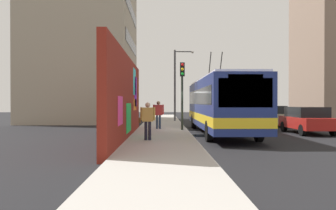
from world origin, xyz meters
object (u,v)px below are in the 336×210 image
Objects in this scene: parked_car_champagne at (271,115)px; traffic_light at (182,84)px; parked_car_silver at (237,111)px; pedestrian_near_wall at (148,118)px; pedestrian_midblock at (158,112)px; city_bus at (220,103)px; parked_car_white at (249,113)px; parked_car_red at (307,119)px; street_lamp at (177,80)px.

traffic_light is (-5.54, 7.35, 2.11)m from parked_car_champagne.
pedestrian_near_wall is at bearing 158.04° from parked_car_silver.
pedestrian_midblock is at bearing 58.33° from traffic_light.
parked_car_champagne is (6.46, -5.20, -0.96)m from city_bus.
parked_car_white is at bearing -28.18° from pedestrian_near_wall.
pedestrian_midblock is (1.70, 8.83, 0.38)m from parked_car_red.
street_lamp reaches higher than traffic_light.
pedestrian_near_wall is (-4.48, 9.22, 0.31)m from parked_car_red.
pedestrian_near_wall is 0.41× the size of traffic_light.
pedestrian_near_wall is at bearing 151.82° from parked_car_white.
pedestrian_near_wall is at bearing 160.45° from traffic_light.
traffic_light reaches higher than parked_car_red.
pedestrian_midblock is 0.43× the size of traffic_light.
city_bus is at bearing -42.75° from pedestrian_near_wall.
pedestrian_near_wall is (-10.81, 9.22, 0.31)m from parked_car_champagne.
pedestrian_midblock is (-16.68, 8.83, 0.37)m from parked_car_silver.
traffic_light reaches higher than parked_car_white.
pedestrian_midblock is at bearing -3.64° from pedestrian_near_wall.
pedestrian_near_wall is 5.88m from traffic_light.
street_lamp is (15.16, -1.98, 2.76)m from pedestrian_near_wall.
parked_car_silver is 2.67× the size of pedestrian_near_wall.
traffic_light is at bearing 179.36° from street_lamp.
traffic_light is (5.27, -1.87, 1.80)m from pedestrian_near_wall.
traffic_light is 0.64× the size of street_lamp.
city_bus is 11.20m from street_lamp.
parked_car_champagne is 8.99m from street_lamp.
pedestrian_midblock reaches higher than parked_car_silver.
pedestrian_near_wall is (-17.21, 9.22, 0.31)m from parked_car_white.
parked_car_champagne is at bearing -180.00° from parked_car_silver.
street_lamp reaches higher than pedestrian_near_wall.
street_lamp is (10.67, 7.24, 3.07)m from parked_car_red.
traffic_light reaches higher than pedestrian_near_wall.
pedestrian_midblock is 1.05× the size of pedestrian_near_wall.
parked_car_silver is 11.01m from street_lamp.
city_bus is 13.91m from parked_car_white.
parked_car_red is 0.64× the size of street_lamp.
parked_car_champagne is 1.04× the size of parked_car_silver.
parked_car_white is 0.99× the size of parked_car_silver.
pedestrian_near_wall is 15.53m from street_lamp.
street_lamp is (9.89, -0.11, 0.96)m from traffic_light.
traffic_light is at bearing 127.01° from parked_car_champagne.
parked_car_white is 8.13m from street_lamp.
street_lamp is (10.81, 2.04, 2.12)m from city_bus.
city_bus reaches higher than pedestrian_midblock.
parked_car_champagne and parked_car_silver have the same top height.
parked_car_red and parked_car_white have the same top height.
pedestrian_midblock is (-11.03, 8.83, 0.37)m from parked_car_white.
pedestrian_midblock is at bearing 117.68° from parked_car_champagne.
pedestrian_midblock reaches higher than parked_car_white.
parked_car_silver is 19.19m from traffic_light.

